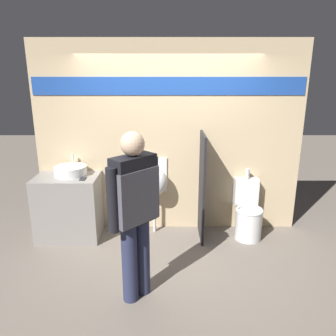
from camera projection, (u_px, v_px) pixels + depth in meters
ground_plane at (168, 245)px, 4.45m from camera, size 16.00×16.00×0.00m
display_wall at (168, 138)px, 4.64m from camera, size 3.76×0.07×2.70m
sink_counter at (68, 207)px, 4.59m from camera, size 0.86×0.58×0.90m
sink_basin at (70, 171)px, 4.50m from camera, size 0.44×0.44×0.27m
cell_phone at (82, 179)px, 4.35m from camera, size 0.07×0.14×0.01m
divider_near_counter at (201, 187)px, 4.50m from camera, size 0.03×0.59×1.49m
urinal_near_counter at (153, 182)px, 4.64m from camera, size 0.38×0.30×1.15m
toilet at (247, 215)px, 4.62m from camera, size 0.38×0.54×0.95m
person_in_vest at (134, 206)px, 3.18m from camera, size 0.48×0.49×1.75m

